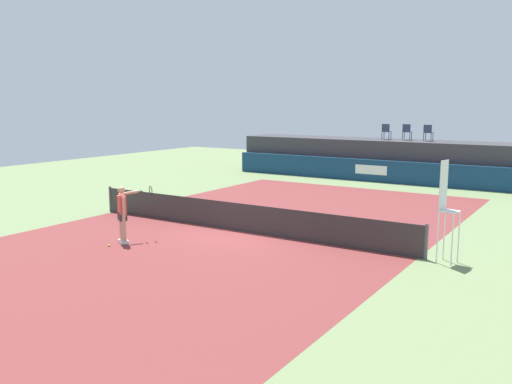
# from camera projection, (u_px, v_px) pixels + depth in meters

# --- Properties ---
(ground_plane) EXTENTS (48.00, 48.00, 0.00)m
(ground_plane) POSITION_uv_depth(u_px,v_px,m) (284.00, 216.00, 20.77)
(ground_plane) COLOR #6B7F51
(court_inner) EXTENTS (12.00, 22.00, 0.00)m
(court_inner) POSITION_uv_depth(u_px,v_px,m) (240.00, 231.00, 18.28)
(court_inner) COLOR maroon
(court_inner) RESTS_ON ground
(sponsor_wall) EXTENTS (18.00, 0.22, 1.20)m
(sponsor_wall) POSITION_uv_depth(u_px,v_px,m) (381.00, 171.00, 29.39)
(sponsor_wall) COLOR navy
(sponsor_wall) RESTS_ON ground
(spectator_platform) EXTENTS (18.00, 2.80, 2.20)m
(spectator_platform) POSITION_uv_depth(u_px,v_px,m) (392.00, 159.00, 30.81)
(spectator_platform) COLOR #38383D
(spectator_platform) RESTS_ON ground
(spectator_chair_far_left) EXTENTS (0.46, 0.46, 0.89)m
(spectator_chair_far_left) POSITION_uv_depth(u_px,v_px,m) (386.00, 131.00, 30.68)
(spectator_chair_far_left) COLOR #2D3D56
(spectator_chair_far_left) RESTS_ON spectator_platform
(spectator_chair_left) EXTENTS (0.47, 0.47, 0.89)m
(spectator_chair_left) POSITION_uv_depth(u_px,v_px,m) (407.00, 131.00, 30.35)
(spectator_chair_left) COLOR #2D3D56
(spectator_chair_left) RESTS_ON spectator_platform
(spectator_chair_center) EXTENTS (0.44, 0.44, 0.89)m
(spectator_chair_center) POSITION_uv_depth(u_px,v_px,m) (428.00, 132.00, 29.56)
(spectator_chair_center) COLOR #2D3D56
(spectator_chair_center) RESTS_ON spectator_platform
(umpire_chair) EXTENTS (0.51, 0.51, 2.76)m
(umpire_chair) POSITION_uv_depth(u_px,v_px,m) (446.00, 204.00, 14.49)
(umpire_chair) COLOR white
(umpire_chair) RESTS_ON ground
(tennis_net) EXTENTS (12.40, 0.02, 0.95)m
(tennis_net) POSITION_uv_depth(u_px,v_px,m) (240.00, 217.00, 18.21)
(tennis_net) COLOR #2D2D2D
(tennis_net) RESTS_ON ground
(net_post_near) EXTENTS (0.10, 0.10, 1.00)m
(net_post_near) POSITION_uv_depth(u_px,v_px,m) (110.00, 199.00, 21.51)
(net_post_near) COLOR #4C4C51
(net_post_near) RESTS_ON ground
(net_post_far) EXTENTS (0.10, 0.10, 1.00)m
(net_post_far) POSITION_uv_depth(u_px,v_px,m) (426.00, 242.00, 14.89)
(net_post_far) COLOR #4C4C51
(net_post_far) RESTS_ON ground
(tennis_player) EXTENTS (0.68, 1.26, 1.77)m
(tennis_player) POSITION_uv_depth(u_px,v_px,m) (123.00, 212.00, 16.57)
(tennis_player) COLOR white
(tennis_player) RESTS_ON court_inner
(tennis_ball) EXTENTS (0.07, 0.07, 0.07)m
(tennis_ball) POSITION_uv_depth(u_px,v_px,m) (109.00, 245.00, 16.31)
(tennis_ball) COLOR #D8EA33
(tennis_ball) RESTS_ON court_inner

